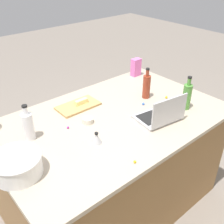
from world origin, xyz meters
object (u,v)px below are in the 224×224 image
(ramekin_small, at_px, (88,120))
(bottle_vinegar, at_px, (28,126))
(mixing_bowl_large, at_px, (17,165))
(butter_stick_left, at_px, (81,102))
(bottle_olive, at_px, (187,96))
(candy_bag, at_px, (136,67))
(laptop, at_px, (161,115))
(cutting_board, at_px, (78,106))
(kitchen_timer, at_px, (97,138))
(bottle_soy, at_px, (147,86))

(ramekin_small, bearing_deg, bottle_vinegar, -13.22)
(mixing_bowl_large, bearing_deg, butter_stick_left, -150.34)
(bottle_olive, relative_size, candy_bag, 1.58)
(laptop, height_order, cutting_board, laptop)
(butter_stick_left, height_order, kitchen_timer, kitchen_timer)
(bottle_olive, height_order, candy_bag, bottle_olive)
(cutting_board, relative_size, kitchen_timer, 4.30)
(cutting_board, height_order, kitchen_timer, kitchen_timer)
(mixing_bowl_large, xyz_separation_m, cutting_board, (-0.67, -0.40, -0.05))
(butter_stick_left, xyz_separation_m, ramekin_small, (0.11, 0.23, -0.02))
(butter_stick_left, bearing_deg, bottle_soy, 154.60)
(laptop, bearing_deg, mixing_bowl_large, -8.69)
(mixing_bowl_large, distance_m, kitchen_timer, 0.50)
(cutting_board, bearing_deg, butter_stick_left, 180.00)
(mixing_bowl_large, bearing_deg, kitchen_timer, 173.23)
(mixing_bowl_large, height_order, bottle_soy, bottle_soy)
(bottle_vinegar, distance_m, kitchen_timer, 0.45)
(bottle_vinegar, relative_size, ramekin_small, 3.27)
(laptop, relative_size, cutting_board, 1.02)
(butter_stick_left, relative_size, kitchen_timer, 1.43)
(bottle_vinegar, bearing_deg, mixing_bowl_large, 53.11)
(bottle_vinegar, distance_m, cutting_board, 0.50)
(mixing_bowl_large, relative_size, candy_bag, 1.63)
(mixing_bowl_large, xyz_separation_m, ramekin_small, (-0.59, -0.17, -0.04))
(bottle_vinegar, bearing_deg, butter_stick_left, -164.62)
(laptop, bearing_deg, bottle_soy, -119.77)
(bottle_olive, distance_m, cutting_board, 0.85)
(cutting_board, bearing_deg, mixing_bowl_large, 30.82)
(bottle_soy, distance_m, butter_stick_left, 0.55)
(bottle_olive, relative_size, kitchen_timer, 3.48)
(laptop, distance_m, kitchen_timer, 0.52)
(mixing_bowl_large, bearing_deg, bottle_soy, -172.16)
(laptop, bearing_deg, bottle_vinegar, -26.90)
(mixing_bowl_large, xyz_separation_m, candy_bag, (-1.45, -0.55, 0.02))
(butter_stick_left, height_order, candy_bag, candy_bag)
(butter_stick_left, distance_m, ramekin_small, 0.26)
(ramekin_small, xyz_separation_m, candy_bag, (-0.86, -0.38, 0.07))
(ramekin_small, height_order, candy_bag, candy_bag)
(bottle_olive, bearing_deg, candy_bag, -102.60)
(laptop, xyz_separation_m, bottle_soy, (-0.18, -0.32, 0.06))
(mixing_bowl_large, xyz_separation_m, bottle_vinegar, (-0.19, -0.26, 0.04))
(ramekin_small, relative_size, candy_bag, 0.45)
(laptop, height_order, kitchen_timer, laptop)
(bottle_olive, distance_m, candy_bag, 0.73)
(cutting_board, distance_m, kitchen_timer, 0.49)
(bottle_olive, relative_size, ramekin_small, 3.49)
(mixing_bowl_large, relative_size, bottle_soy, 1.07)
(laptop, xyz_separation_m, ramekin_small, (0.42, -0.32, -0.03))
(mixing_bowl_large, height_order, bottle_olive, bottle_olive)
(mixing_bowl_large, bearing_deg, bottle_vinegar, -126.89)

